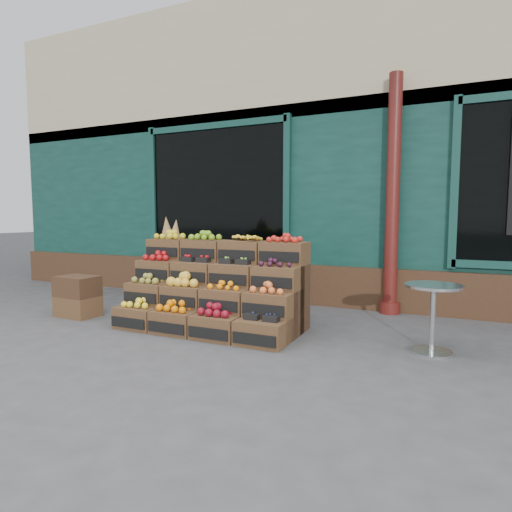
% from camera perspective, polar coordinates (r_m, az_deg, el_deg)
% --- Properties ---
extents(ground, '(60.00, 60.00, 0.00)m').
position_cam_1_polar(ground, '(4.62, -1.40, -11.41)').
color(ground, '#414144').
rests_on(ground, ground).
extents(shop_facade, '(12.00, 6.24, 4.80)m').
position_cam_1_polar(shop_facade, '(9.35, 12.80, 11.78)').
color(shop_facade, '#10362F').
rests_on(shop_facade, ground).
extents(crate_display, '(2.12, 1.03, 1.33)m').
position_cam_1_polar(crate_display, '(5.17, -5.59, -4.92)').
color(crate_display, '#4E341E').
rests_on(crate_display, ground).
extents(spare_crates, '(0.56, 0.40, 0.54)m').
position_cam_1_polar(spare_crates, '(6.18, -22.69, -4.97)').
color(spare_crates, '#4E341E').
rests_on(spare_crates, ground).
extents(bistro_table, '(0.54, 0.54, 0.68)m').
position_cam_1_polar(bistro_table, '(4.49, 22.51, -6.75)').
color(bistro_table, silver).
rests_on(bistro_table, ground).
extents(shopkeeper, '(0.70, 0.51, 1.79)m').
position_cam_1_polar(shopkeeper, '(7.93, -4.73, 2.20)').
color(shopkeeper, '#1D6825').
rests_on(shopkeeper, ground).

